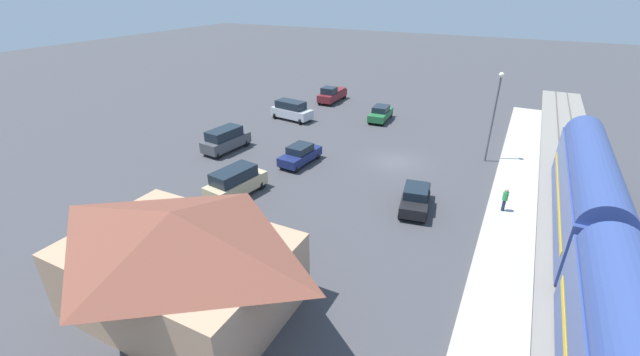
% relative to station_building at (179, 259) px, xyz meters
% --- Properties ---
extents(ground_plane, '(200.00, 200.00, 0.00)m').
position_rel_station_building_xyz_m(ground_plane, '(-4.00, -22.00, -2.82)').
color(ground_plane, '#424247').
extents(railway_track, '(4.80, 70.00, 0.30)m').
position_rel_station_building_xyz_m(railway_track, '(-18.00, -22.00, -2.72)').
color(railway_track, gray).
rests_on(railway_track, ground).
extents(platform, '(3.20, 46.00, 0.30)m').
position_rel_station_building_xyz_m(platform, '(-14.00, -22.00, -2.67)').
color(platform, '#B7B2A8').
rests_on(platform, ground).
extents(station_building, '(11.12, 7.96, 5.41)m').
position_rel_station_building_xyz_m(station_building, '(0.00, 0.00, 0.00)').
color(station_building, tan).
rests_on(station_building, ground).
extents(pedestrian_on_platform, '(0.36, 0.36, 1.71)m').
position_rel_station_building_xyz_m(pedestrian_on_platform, '(-13.42, -16.64, -1.53)').
color(pedestrian_on_platform, '#23284C').
rests_on(pedestrian_on_platform, platform).
extents(suv_charcoal, '(2.48, 5.08, 2.22)m').
position_rel_station_building_xyz_m(suv_charcoal, '(11.38, -17.30, -1.67)').
color(suv_charcoal, '#47494F').
rests_on(suv_charcoal, ground).
extents(sedan_navy, '(2.22, 4.64, 1.74)m').
position_rel_station_building_xyz_m(sedan_navy, '(3.51, -17.85, -1.94)').
color(sedan_navy, navy).
rests_on(sedan_navy, ground).
extents(suv_silver, '(5.13, 2.92, 2.22)m').
position_rel_station_building_xyz_m(suv_silver, '(10.70, -28.49, -1.67)').
color(suv_silver, silver).
rests_on(suv_silver, ground).
extents(suv_tan, '(2.66, 5.14, 2.22)m').
position_rel_station_building_xyz_m(suv_tan, '(4.90, -10.43, -1.67)').
color(suv_tan, '#C6B284').
rests_on(suv_tan, ground).
extents(pickup_maroon, '(1.99, 5.41, 2.14)m').
position_rel_station_building_xyz_m(pickup_maroon, '(9.84, -37.72, -1.79)').
color(pickup_maroon, maroon).
rests_on(pickup_maroon, ground).
extents(sedan_green, '(2.10, 4.60, 1.74)m').
position_rel_station_building_xyz_m(sedan_green, '(1.25, -32.87, -1.94)').
color(sedan_green, '#236638').
rests_on(sedan_green, ground).
extents(sedan_black, '(2.58, 4.75, 1.74)m').
position_rel_station_building_xyz_m(sedan_black, '(-7.75, -14.63, -1.94)').
color(sedan_black, black).
rests_on(sedan_black, ground).
extents(light_pole_near_platform, '(0.44, 0.44, 7.98)m').
position_rel_station_building_xyz_m(light_pole_near_platform, '(-11.20, -25.99, 2.18)').
color(light_pole_near_platform, '#515156').
rests_on(light_pole_near_platform, ground).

